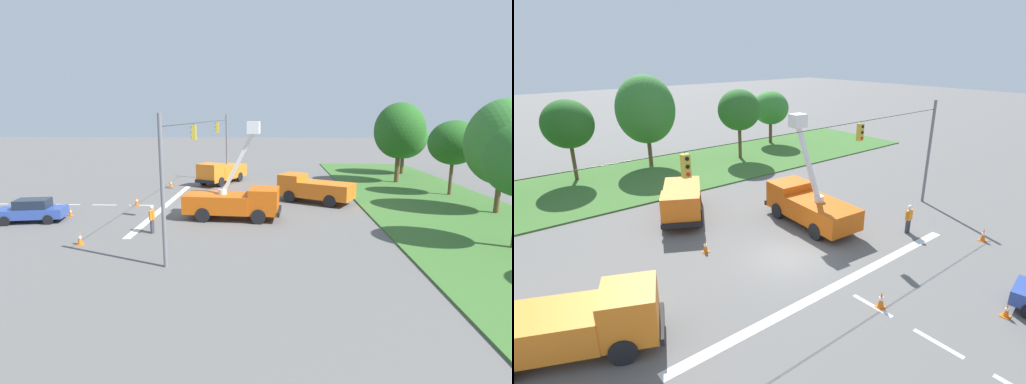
{
  "view_description": "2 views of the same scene",
  "coord_description": "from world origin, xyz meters",
  "views": [
    {
      "loc": [
        30.79,
        5.04,
        7.1
      ],
      "look_at": [
        2.33,
        3.85,
        1.61
      ],
      "focal_mm": 28.0,
      "sensor_mm": 36.0,
      "label": 1
    },
    {
      "loc": [
        -12.55,
        -13.88,
        10.39
      ],
      "look_at": [
        1.8,
        3.69,
        2.23
      ],
      "focal_mm": 28.0,
      "sensor_mm": 36.0,
      "label": 2
    }
  ],
  "objects": [
    {
      "name": "traffic_cone_mid_right",
      "position": [
        3.65,
        -9.39,
        0.3
      ],
      "size": [
        0.36,
        0.36,
        0.62
      ],
      "color": "orange",
      "rests_on": "ground"
    },
    {
      "name": "utility_truck_support_far",
      "position": [
        -1.71,
        8.42,
        1.17
      ],
      "size": [
        5.06,
        6.57,
        2.24
      ],
      "color": "orange",
      "rests_on": "ground"
    },
    {
      "name": "utility_truck_support_near",
      "position": [
        -10.64,
        -0.35,
        1.21
      ],
      "size": [
        7.07,
        4.87,
        2.32
      ],
      "color": "orange",
      "rests_on": "ground"
    },
    {
      "name": "utility_truck_bucket_lift",
      "position": [
        3.94,
        2.49,
        1.33
      ],
      "size": [
        3.01,
        6.79,
        6.7
      ],
      "color": "#D6560F",
      "rests_on": "ground"
    },
    {
      "name": "tree_east",
      "position": [
        1.75,
        21.38,
        5.22
      ],
      "size": [
        5.27,
        5.16,
        8.29
      ],
      "color": "brown",
      "rests_on": "ground"
    },
    {
      "name": "road_worker",
      "position": [
        7.54,
        -2.28,
        1.0
      ],
      "size": [
        0.65,
        0.26,
        1.77
      ],
      "color": "#383842",
      "rests_on": "ground"
    },
    {
      "name": "signal_gantry",
      "position": [
        -0.03,
        -0.0,
        4.25
      ],
      "size": [
        26.2,
        0.33,
        7.2
      ],
      "color": "slate",
      "rests_on": "ground"
    },
    {
      "name": "tree_far_east",
      "position": [
        9.7,
        18.08,
        4.82
      ],
      "size": [
        4.16,
        4.03,
        6.81
      ],
      "color": "brown",
      "rests_on": "ground"
    },
    {
      "name": "grass_verge",
      "position": [
        0.0,
        18.0,
        0.05
      ],
      "size": [
        56.0,
        12.0,
        0.1
      ],
      "primitive_type": "cube",
      "color": "#3D6B2D",
      "rests_on": "ground"
    },
    {
      "name": "traffic_cone_foreground_left",
      "position": [
        -3.07,
        3.26,
        0.34
      ],
      "size": [
        0.36,
        0.36,
        0.7
      ],
      "color": "orange",
      "rests_on": "ground"
    },
    {
      "name": "ground_plane",
      "position": [
        0.0,
        0.0,
        0.0
      ],
      "size": [
        200.0,
        200.0,
        0.0
      ],
      "primitive_type": "plane",
      "color": "#605E5B"
    },
    {
      "name": "tree_centre",
      "position": [
        -4.99,
        20.91,
        4.73
      ],
      "size": [
        3.97,
        4.34,
        6.68
      ],
      "color": "brown",
      "rests_on": "ground"
    },
    {
      "name": "lane_markings",
      "position": [
        0.0,
        -4.95,
        0.0
      ],
      "size": [
        17.6,
        15.25,
        0.01
      ],
      "color": "silver",
      "rests_on": "ground"
    },
    {
      "name": "tree_east_end",
      "position": [
        16.38,
        21.46,
        4.09
      ],
      "size": [
        3.99,
        4.26,
        5.97
      ],
      "color": "brown",
      "rests_on": "ground"
    },
    {
      "name": "traffic_cone_mid_left",
      "position": [
        9.95,
        -5.63,
        0.38
      ],
      "size": [
        0.36,
        0.36,
        0.76
      ],
      "color": "orange",
      "rests_on": "ground"
    },
    {
      "name": "traffic_cone_foreground_right",
      "position": [
        0.17,
        -5.76,
        0.38
      ],
      "size": [
        0.36,
        0.36,
        0.77
      ],
      "color": "orange",
      "rests_on": "ground"
    }
  ]
}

